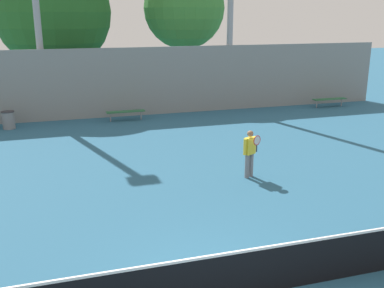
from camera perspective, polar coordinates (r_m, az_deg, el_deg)
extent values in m
cube|color=black|center=(8.34, 3.99, -16.66)|extent=(10.71, 0.03, 0.91)
cube|color=white|center=(8.09, 4.05, -13.80)|extent=(10.71, 0.04, 0.05)
cylinder|color=slate|center=(14.14, 7.00, -2.80)|extent=(0.14, 0.14, 0.76)
cylinder|color=slate|center=(14.28, 7.51, -2.63)|extent=(0.14, 0.14, 0.76)
cube|color=yellow|center=(14.01, 7.35, -0.23)|extent=(0.40, 0.33, 0.52)
cylinder|color=yellow|center=(13.85, 6.74, -0.37)|extent=(0.10, 0.10, 0.51)
cylinder|color=yellow|center=(14.17, 7.95, -0.02)|extent=(0.10, 0.10, 0.51)
sphere|color=#8E6647|center=(13.91, 7.41, 1.31)|extent=(0.19, 0.19, 0.19)
cylinder|color=black|center=(13.84, 8.22, -0.56)|extent=(0.03, 0.03, 0.22)
torus|color=red|center=(13.77, 8.26, 0.46)|extent=(0.30, 0.15, 0.31)
cylinder|color=silver|center=(13.77, 8.26, 0.46)|extent=(0.24, 0.12, 0.27)
cube|color=#28663D|center=(25.85, 17.08, 5.49)|extent=(1.95, 0.40, 0.04)
cylinder|color=gray|center=(25.47, 15.57, 4.93)|extent=(0.06, 0.06, 0.42)
cylinder|color=gray|center=(26.33, 18.46, 5.04)|extent=(0.06, 0.06, 0.42)
cube|color=#28663D|center=(21.78, -8.42, 4.10)|extent=(1.84, 0.40, 0.04)
cylinder|color=gray|center=(21.74, -10.32, 3.37)|extent=(0.06, 0.06, 0.42)
cylinder|color=gray|center=(21.94, -6.50, 3.65)|extent=(0.06, 0.06, 0.42)
cylinder|color=#939399|center=(22.67, -19.18, 16.05)|extent=(0.31, 0.31, 10.43)
cylinder|color=gray|center=(21.62, -22.27, 2.79)|extent=(0.53, 0.53, 0.75)
cylinder|color=#333338|center=(21.54, -22.38, 3.81)|extent=(0.56, 0.56, 0.04)
cube|color=gray|center=(22.43, -10.20, 7.63)|extent=(29.61, 0.06, 3.38)
cylinder|color=brown|center=(27.56, -16.57, 7.81)|extent=(0.42, 0.42, 2.44)
sphere|color=#235B23|center=(27.30, -17.23, 15.71)|extent=(6.46, 6.46, 6.46)
cylinder|color=brown|center=(28.00, -0.97, 9.53)|extent=(0.53, 0.53, 3.34)
sphere|color=#387A33|center=(27.81, -1.00, 16.91)|extent=(4.82, 4.82, 4.82)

